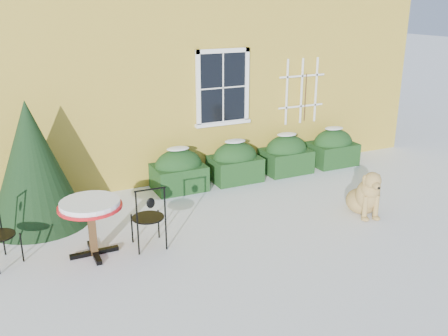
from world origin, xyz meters
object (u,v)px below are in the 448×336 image
bistro_table (90,210)px  patio_chair_near (149,217)px  evergreen_shrub (34,175)px  dog (366,196)px

bistro_table → patio_chair_near: size_ratio=0.91×
evergreen_shrub → dog: 5.91m
evergreen_shrub → dog: evergreen_shrub is taller
bistro_table → patio_chair_near: bearing=-9.2°
patio_chair_near → dog: size_ratio=1.09×
evergreen_shrub → patio_chair_near: evergreen_shrub is taller
evergreen_shrub → bistro_table: 1.76m
bistro_table → dog: size_ratio=0.99×
bistro_table → dog: bistro_table is taller
evergreen_shrub → patio_chair_near: size_ratio=2.06×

